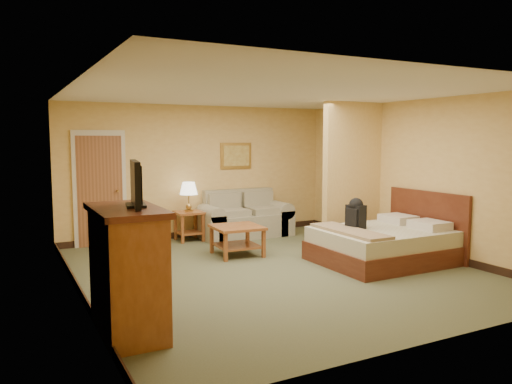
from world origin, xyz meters
TOP-DOWN VIEW (x-y plane):
  - floor at (0.00, 0.00)m, footprint 6.00×6.00m
  - ceiling at (0.00, 0.00)m, footprint 6.00×6.00m
  - back_wall at (0.00, 3.00)m, footprint 5.50×0.02m
  - left_wall at (-2.75, 0.00)m, footprint 0.02×6.00m
  - right_wall at (2.75, 0.00)m, footprint 0.02×6.00m
  - partition at (2.15, 0.93)m, footprint 1.20×0.15m
  - door at (-1.95, 2.96)m, footprint 0.94×0.16m
  - baseboard at (0.00, 2.99)m, footprint 5.50×0.02m
  - loveseat at (0.78, 2.58)m, footprint 1.82×0.85m
  - side_table at (-0.37, 2.65)m, footprint 0.51×0.51m
  - table_lamp at (-0.37, 2.65)m, footprint 0.34×0.34m
  - coffee_table at (-0.08, 1.12)m, footprint 0.82×0.82m
  - wall_picture at (0.78, 2.97)m, footprint 0.68×0.04m
  - dresser at (-2.48, -1.43)m, footprint 0.63×1.19m
  - tv at (-2.38, -1.43)m, footprint 0.24×0.74m
  - bed at (1.82, -0.36)m, footprint 1.98×1.68m
  - backpack at (1.40, -0.13)m, footprint 0.25×0.32m

SIDE VIEW (x-z plane):
  - floor at x=0.00m, z-range 0.00..0.00m
  - baseboard at x=0.00m, z-range 0.00..0.12m
  - bed at x=1.82m, z-range -0.25..0.84m
  - loveseat at x=0.78m, z-range -0.16..0.76m
  - coffee_table at x=-0.08m, z-range 0.11..0.61m
  - side_table at x=-0.37m, z-range 0.09..0.66m
  - dresser at x=-2.48m, z-range 0.01..1.28m
  - backpack at x=1.40m, z-range 0.55..1.03m
  - table_lamp at x=-0.37m, z-range 0.71..1.27m
  - door at x=-1.95m, z-range -0.02..2.08m
  - back_wall at x=0.00m, z-range 0.00..2.60m
  - left_wall at x=-2.75m, z-range 0.00..2.60m
  - right_wall at x=2.75m, z-range 0.00..2.60m
  - partition at x=2.15m, z-range 0.00..2.60m
  - tv at x=-2.38m, z-range 1.26..1.71m
  - wall_picture at x=0.78m, z-range 1.33..1.87m
  - ceiling at x=0.00m, z-range 2.60..2.60m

